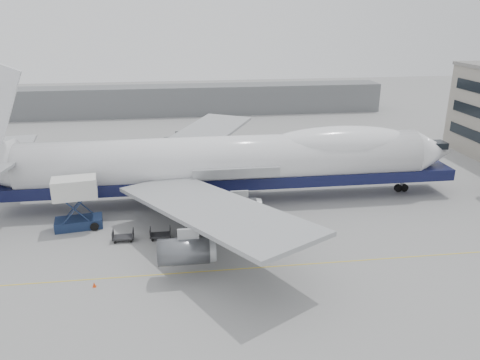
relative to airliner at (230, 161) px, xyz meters
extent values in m
plane|color=gray|center=(-0.64, -12.00, -5.62)|extent=(260.00, 260.00, 0.00)
cube|color=gold|center=(-0.64, -18.00, -5.62)|extent=(60.00, 0.15, 0.01)
cube|color=slate|center=(-10.64, 58.00, -2.12)|extent=(110.00, 8.00, 7.00)
cylinder|color=white|center=(-0.64, 0.00, 0.08)|extent=(52.00, 6.40, 6.40)
cube|color=#0E1236|center=(0.36, 0.00, -2.48)|extent=(60.00, 5.76, 1.50)
cone|color=white|center=(28.36, 0.00, 0.08)|extent=(6.00, 6.40, 6.40)
ellipsoid|color=white|center=(14.96, 0.00, 1.84)|extent=(20.67, 5.78, 4.56)
cube|color=#9EA0A3|center=(-3.64, -14.28, -0.52)|extent=(20.35, 26.74, 2.26)
cube|color=#9EA0A3|center=(-3.64, 14.28, -0.52)|extent=(20.35, 26.74, 2.26)
cylinder|color=#595B60|center=(-6.64, 19.00, -2.72)|extent=(4.80, 2.60, 2.60)
cylinder|color=#595B60|center=(-0.64, 10.00, -2.72)|extent=(4.80, 2.60, 2.60)
cylinder|color=#595B60|center=(-0.64, -10.00, -2.72)|extent=(4.80, 2.60, 2.60)
cylinder|color=#595B60|center=(-6.64, -19.00, -2.72)|extent=(4.80, 2.60, 2.60)
cylinder|color=slate|center=(24.36, 0.00, -4.37)|extent=(0.36, 0.36, 2.50)
cylinder|color=black|center=(24.36, 0.00, -5.07)|extent=(1.10, 0.45, 1.10)
cylinder|color=slate|center=(-3.64, -3.00, -4.37)|extent=(0.36, 0.36, 2.50)
cylinder|color=black|center=(-3.64, -3.00, -5.07)|extent=(1.10, 0.45, 1.10)
cylinder|color=slate|center=(-3.64, 3.00, -4.37)|extent=(0.36, 0.36, 2.50)
cylinder|color=black|center=(-3.64, 3.00, -5.07)|extent=(1.10, 0.45, 1.10)
cube|color=#182748|center=(-18.72, -6.03, -5.04)|extent=(5.66, 3.33, 1.17)
cube|color=silver|center=(-18.72, -6.03, -0.62)|extent=(5.27, 3.48, 2.35)
cube|color=#182748|center=(-18.72, -7.20, -2.82)|extent=(3.78, 0.68, 4.21)
cube|color=#182748|center=(-18.72, -4.85, -2.82)|extent=(3.78, 0.68, 4.21)
cube|color=slate|center=(-18.72, -4.32, -0.62)|extent=(2.73, 1.65, 0.15)
cylinder|color=black|center=(-20.65, -7.10, -5.14)|extent=(0.96, 0.37, 0.96)
cylinder|color=black|center=(-20.65, -4.96, -5.14)|extent=(0.96, 0.37, 0.96)
cylinder|color=black|center=(-16.80, -7.10, -5.14)|extent=(0.96, 0.37, 0.96)
cylinder|color=black|center=(-16.80, -4.96, -5.14)|extent=(0.96, 0.37, 0.96)
cone|color=#E8400C|center=(-15.00, -19.35, -5.38)|extent=(0.32, 0.32, 0.50)
cube|color=#E8400C|center=(-15.00, -19.35, -5.61)|extent=(0.34, 0.34, 0.03)
cube|color=#2D2D30|center=(-13.22, -10.27, -5.17)|extent=(2.30, 1.35, 0.18)
cube|color=#2D2D30|center=(-14.32, -10.27, -4.77)|extent=(0.08, 1.35, 0.90)
cube|color=#2D2D30|center=(-12.12, -10.27, -4.77)|extent=(0.08, 1.35, 0.90)
cylinder|color=black|center=(-14.07, -10.82, -5.47)|extent=(0.30, 0.12, 0.30)
cylinder|color=black|center=(-14.07, -9.72, -5.47)|extent=(0.30, 0.12, 0.30)
cylinder|color=black|center=(-12.37, -10.82, -5.47)|extent=(0.30, 0.12, 0.30)
cylinder|color=black|center=(-12.37, -9.72, -5.47)|extent=(0.30, 0.12, 0.30)
cube|color=#2D2D30|center=(-9.13, -10.27, -5.17)|extent=(2.30, 1.35, 0.18)
cube|color=#2D2D30|center=(-10.23, -10.27, -4.77)|extent=(0.08, 1.35, 0.90)
cube|color=#2D2D30|center=(-8.03, -10.27, -4.77)|extent=(0.08, 1.35, 0.90)
cylinder|color=black|center=(-9.98, -10.82, -5.47)|extent=(0.30, 0.12, 0.30)
cylinder|color=black|center=(-9.98, -9.72, -5.47)|extent=(0.30, 0.12, 0.30)
cylinder|color=black|center=(-8.28, -10.82, -5.47)|extent=(0.30, 0.12, 0.30)
cylinder|color=black|center=(-8.28, -9.72, -5.47)|extent=(0.30, 0.12, 0.30)
cube|color=#2D2D30|center=(-5.05, -10.27, -5.17)|extent=(2.30, 1.35, 0.18)
cube|color=#2D2D30|center=(-6.15, -10.27, -4.77)|extent=(0.08, 1.35, 0.90)
cube|color=#2D2D30|center=(-3.95, -10.27, -4.77)|extent=(0.08, 1.35, 0.90)
cylinder|color=black|center=(-5.90, -10.82, -5.47)|extent=(0.30, 0.12, 0.30)
cylinder|color=black|center=(-5.90, -9.72, -5.47)|extent=(0.30, 0.12, 0.30)
cylinder|color=black|center=(-4.20, -10.82, -5.47)|extent=(0.30, 0.12, 0.30)
cylinder|color=black|center=(-4.20, -9.72, -5.47)|extent=(0.30, 0.12, 0.30)
cube|color=#2D2D30|center=(-0.97, -10.27, -5.17)|extent=(2.30, 1.35, 0.18)
cube|color=#2D2D30|center=(-2.07, -10.27, -4.77)|extent=(0.08, 1.35, 0.90)
cube|color=#2D2D30|center=(0.13, -10.27, -4.77)|extent=(0.08, 1.35, 0.90)
cylinder|color=black|center=(-1.82, -10.82, -5.47)|extent=(0.30, 0.12, 0.30)
cylinder|color=black|center=(-1.82, -9.72, -5.47)|extent=(0.30, 0.12, 0.30)
cylinder|color=black|center=(-0.12, -10.82, -5.47)|extent=(0.30, 0.12, 0.30)
cylinder|color=black|center=(-0.12, -9.72, -5.47)|extent=(0.30, 0.12, 0.30)
cube|color=#2D2D30|center=(3.12, -10.27, -5.17)|extent=(2.30, 1.35, 0.18)
cube|color=#2D2D30|center=(2.02, -10.27, -4.77)|extent=(0.08, 1.35, 0.90)
cube|color=#2D2D30|center=(4.22, -10.27, -4.77)|extent=(0.08, 1.35, 0.90)
cylinder|color=black|center=(2.27, -10.82, -5.47)|extent=(0.30, 0.12, 0.30)
cylinder|color=black|center=(2.27, -9.72, -5.47)|extent=(0.30, 0.12, 0.30)
cylinder|color=black|center=(3.97, -10.82, -5.47)|extent=(0.30, 0.12, 0.30)
cylinder|color=black|center=(3.97, -9.72, -5.47)|extent=(0.30, 0.12, 0.30)
camera|label=1|loc=(-6.64, -58.27, 18.42)|focal=35.00mm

